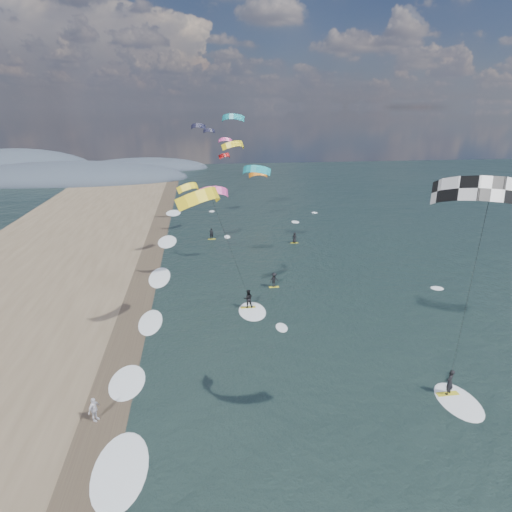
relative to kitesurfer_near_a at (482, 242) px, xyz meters
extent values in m
plane|color=black|center=(-7.57, 3.40, -12.60)|extent=(260.00, 260.00, 0.00)
cube|color=#382D23|center=(-19.57, 13.40, -12.59)|extent=(3.00, 240.00, 0.00)
ellipsoid|color=#3D4756|center=(-65.57, 115.40, -12.60)|extent=(48.00, 20.00, 15.00)
ellipsoid|color=#3D4756|center=(-47.57, 103.40, -12.60)|extent=(64.00, 24.00, 10.00)
ellipsoid|color=#3D4756|center=(-29.57, 123.40, -12.60)|extent=(40.00, 18.00, 7.00)
cube|color=gold|center=(3.24, 5.02, -12.56)|extent=(1.52, 0.46, 0.07)
imported|color=black|center=(3.24, 5.02, -11.59)|extent=(0.82, 0.76, 1.88)
ellipsoid|color=white|center=(3.54, 4.22, -12.60)|extent=(2.60, 4.20, 0.12)
cylinder|color=black|center=(1.24, 2.02, -4.30)|extent=(0.02, 0.02, 15.75)
cube|color=gold|center=(-8.70, 20.13, -12.56)|extent=(1.46, 0.45, 0.07)
imported|color=black|center=(-8.70, 20.13, -11.60)|extent=(0.92, 0.73, 1.86)
ellipsoid|color=white|center=(-8.40, 19.33, -12.60)|extent=(2.60, 4.20, 0.12)
cylinder|color=black|center=(-10.45, 17.13, -5.69)|extent=(0.02, 0.02, 13.19)
cube|color=gold|center=(-5.31, 24.79, -12.57)|extent=(1.10, 0.35, 0.05)
imported|color=black|center=(-5.31, 24.79, -11.73)|extent=(1.20, 0.94, 1.63)
cube|color=gold|center=(0.43, 40.22, -12.57)|extent=(1.10, 0.35, 0.05)
imported|color=black|center=(0.43, 40.22, -11.79)|extent=(0.88, 0.78, 1.52)
cube|color=gold|center=(-11.36, 43.75, -12.57)|extent=(1.10, 0.35, 0.05)
imported|color=black|center=(-11.36, 43.75, -11.72)|extent=(0.65, 0.47, 1.66)
ellipsoid|color=white|center=(-18.37, 1.40, -12.60)|extent=(2.40, 5.40, 0.11)
ellipsoid|color=white|center=(-18.37, 9.40, -12.60)|extent=(2.40, 5.40, 0.11)
ellipsoid|color=white|center=(-18.37, 18.40, -12.60)|extent=(2.40, 5.40, 0.11)
ellipsoid|color=white|center=(-18.37, 29.40, -12.60)|extent=(2.40, 5.40, 0.11)
ellipsoid|color=white|center=(-18.37, 43.40, -12.60)|extent=(2.40, 5.40, 0.11)
ellipsoid|color=white|center=(-18.37, 61.40, -12.60)|extent=(2.40, 5.40, 0.11)
imported|color=silver|center=(-20.07, 5.62, -11.78)|extent=(0.80, 1.03, 1.63)
camera|label=1|loc=(-13.06, -17.44, 5.96)|focal=30.00mm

